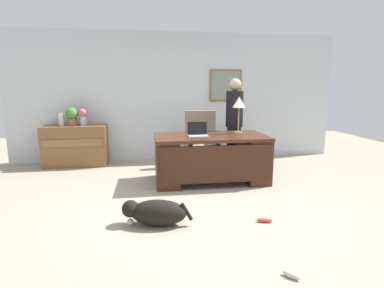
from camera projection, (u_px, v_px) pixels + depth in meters
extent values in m
plane|color=#9E937F|center=(196.00, 200.00, 4.29)|extent=(12.00, 12.00, 0.00)
cube|color=silver|center=(177.00, 97.00, 6.57)|extent=(7.00, 0.12, 2.70)
cube|color=olive|center=(226.00, 86.00, 6.60)|extent=(0.71, 0.03, 0.68)
cube|color=gray|center=(226.00, 86.00, 6.58)|extent=(0.63, 0.01, 0.60)
cube|color=#422316|center=(211.00, 137.00, 5.03)|extent=(1.84, 0.96, 0.05)
cube|color=#422316|center=(167.00, 161.00, 5.00)|extent=(0.36, 0.90, 0.73)
cube|color=#422316|center=(253.00, 158.00, 5.21)|extent=(0.36, 0.90, 0.73)
cube|color=#381E13|center=(217.00, 164.00, 4.66)|extent=(1.74, 0.04, 0.59)
cube|color=brown|center=(76.00, 146.00, 6.11)|extent=(1.23, 0.48, 0.81)
cube|color=brown|center=(72.00, 143.00, 5.85)|extent=(1.13, 0.02, 0.14)
cube|color=gray|center=(202.00, 150.00, 5.90)|extent=(0.60, 0.58, 0.18)
cylinder|color=black|center=(202.00, 161.00, 5.94)|extent=(0.10, 0.10, 0.28)
cylinder|color=black|center=(202.00, 167.00, 5.96)|extent=(0.52, 0.52, 0.05)
cube|color=gray|center=(200.00, 127.00, 6.06)|extent=(0.60, 0.12, 0.65)
cube|color=gray|center=(189.00, 140.00, 5.83)|extent=(0.08, 0.50, 0.22)
cube|color=gray|center=(215.00, 139.00, 5.90)|extent=(0.08, 0.50, 0.22)
cylinder|color=#262323|center=(233.00, 148.00, 5.81)|extent=(0.26, 0.26, 0.83)
cylinder|color=black|center=(234.00, 109.00, 5.67)|extent=(0.32, 0.32, 0.67)
sphere|color=tan|center=(235.00, 85.00, 5.58)|extent=(0.23, 0.23, 0.23)
ellipsoid|color=black|center=(158.00, 213.00, 3.50)|extent=(0.70, 0.42, 0.30)
sphere|color=black|center=(130.00, 209.00, 3.51)|extent=(0.20, 0.20, 0.20)
cylinder|color=black|center=(187.00, 212.00, 3.47)|extent=(0.15, 0.07, 0.21)
cube|color=#B2B5BA|center=(198.00, 136.00, 4.91)|extent=(0.32, 0.22, 0.01)
cube|color=black|center=(197.00, 128.00, 4.99)|extent=(0.32, 0.01, 0.21)
cylinder|color=#9E8447|center=(238.00, 133.00, 5.24)|extent=(0.16, 0.16, 0.02)
cylinder|color=#9E8447|center=(239.00, 120.00, 5.20)|extent=(0.02, 0.02, 0.42)
cone|color=silver|center=(239.00, 102.00, 5.14)|extent=(0.22, 0.22, 0.18)
cylinder|color=#97AEB8|center=(83.00, 121.00, 6.04)|extent=(0.13, 0.13, 0.18)
sphere|color=#C85B66|center=(83.00, 113.00, 6.01)|extent=(0.17, 0.17, 0.17)
cylinder|color=silver|center=(61.00, 119.00, 5.98)|extent=(0.11, 0.11, 0.26)
cylinder|color=brown|center=(72.00, 122.00, 6.02)|extent=(0.18, 0.18, 0.14)
sphere|color=#468233|center=(72.00, 113.00, 5.98)|extent=(0.24, 0.24, 0.24)
sphere|color=beige|center=(130.00, 222.00, 3.51)|extent=(0.08, 0.08, 0.08)
ellipsoid|color=beige|center=(291.00, 275.00, 2.55)|extent=(0.14, 0.15, 0.05)
ellipsoid|color=#E53F33|center=(264.00, 220.00, 3.58)|extent=(0.20, 0.10, 0.05)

